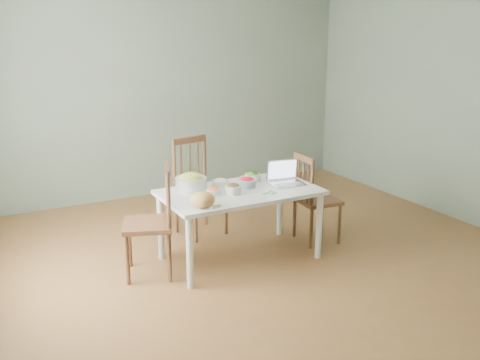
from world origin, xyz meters
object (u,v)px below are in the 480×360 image
chair_far (200,188)px  chair_right (318,198)px  laptop (288,173)px  bread_boule (203,200)px  chair_left (147,222)px  dining_table (240,225)px  bowl_squash (191,182)px

chair_far → chair_right: chair_far is taller
chair_far → laptop: size_ratio=3.19×
chair_far → bread_boule: 1.16m
chair_left → chair_right: (1.78, -0.05, -0.04)m
dining_table → chair_far: 0.79m
bowl_squash → laptop: (0.88, -0.26, 0.03)m
bowl_squash → chair_left: bearing=-165.1°
chair_far → bowl_squash: chair_far is taller
chair_right → bread_boule: 1.47m
dining_table → chair_right: size_ratio=1.58×
bread_boule → bowl_squash: bearing=77.7°
laptop → dining_table: bearing=-177.4°
chair_left → bread_boule: size_ratio=4.78×
dining_table → chair_right: 0.92m
dining_table → chair_right: bearing=1.9°
chair_left → bowl_squash: size_ratio=3.44×
dining_table → chair_right: chair_right is taller
chair_right → bread_boule: size_ratio=4.42×
chair_far → dining_table: bearing=-96.3°
chair_right → laptop: bearing=106.2°
dining_table → bowl_squash: size_ratio=5.00×
chair_right → bread_boule: bearing=107.7°
dining_table → laptop: size_ratio=4.53×
bread_boule → laptop: 1.02m
chair_left → chair_right: 1.78m
bowl_squash → chair_far: bearing=58.6°
chair_right → bowl_squash: bearing=87.8°
chair_far → chair_left: size_ratio=1.03×
dining_table → bowl_squash: bearing=152.4°
chair_left → laptop: size_ratio=3.11×
bread_boule → chair_left: bearing=136.0°
chair_left → laptop: bearing=104.6°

